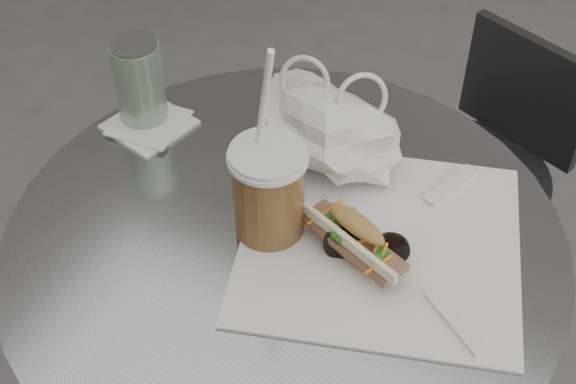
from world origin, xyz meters
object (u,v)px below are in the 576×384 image
at_px(chair_far, 465,209).
at_px(drink_can, 139,83).
at_px(banh_mi, 354,238).
at_px(sunglasses, 366,248).
at_px(cafe_table, 285,351).
at_px(iced_coffee, 268,190).

distance_m(chair_far, drink_can, 0.82).
xyz_separation_m(banh_mi, sunglasses, (0.02, 0.00, -0.01)).
height_order(cafe_table, banh_mi, banh_mi).
xyz_separation_m(chair_far, iced_coffee, (-0.15, -0.59, 0.51)).
distance_m(chair_far, iced_coffee, 0.80).
bearing_deg(banh_mi, sunglasses, 35.57).
bearing_deg(drink_can, banh_mi, -15.45).
relative_size(banh_mi, sunglasses, 1.82).
relative_size(cafe_table, chair_far, 1.13).
relative_size(banh_mi, drink_can, 1.44).
bearing_deg(cafe_table, drink_can, 158.61).
height_order(iced_coffee, drink_can, iced_coffee).
bearing_deg(chair_far, sunglasses, 109.48).
height_order(chair_far, sunglasses, sunglasses).
relative_size(banh_mi, iced_coffee, 0.68).
height_order(sunglasses, drink_can, drink_can).
relative_size(cafe_table, sunglasses, 6.81).
distance_m(banh_mi, iced_coffee, 0.13).
bearing_deg(drink_can, sunglasses, -14.33).
bearing_deg(banh_mi, chair_far, 108.34).
bearing_deg(iced_coffee, sunglasses, 4.52).
relative_size(iced_coffee, drink_can, 2.13).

